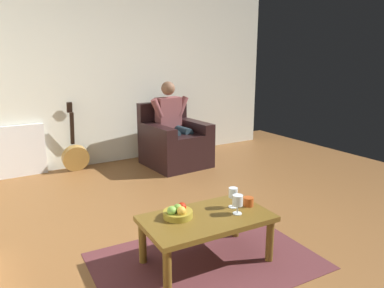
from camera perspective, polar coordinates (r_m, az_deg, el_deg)
The scene contains 12 objects.
ground_plane at distance 3.09m, azimuth 4.48°, elevation -16.74°, with size 7.16×7.16×0.00m, color brown.
wall_back at distance 5.40m, azimuth -14.52°, elevation 10.81°, with size 5.76×0.06×2.64m, color silver.
rug at distance 2.98m, azimuth 2.23°, elevation -17.78°, with size 1.67×1.15×0.01m, color #57292D.
armchair at distance 5.26m, azimuth -2.79°, elevation 0.10°, with size 0.83×0.88×0.89m.
person_seated at distance 5.23m, azimuth -3.04°, elevation 3.58°, with size 0.62×0.56×1.19m.
coffee_table at distance 2.83m, azimuth 2.30°, elevation -12.24°, with size 0.99×0.59×0.38m.
guitar at distance 5.26m, azimuth -17.78°, elevation -1.73°, with size 0.36×0.23×0.94m.
radiator at distance 5.25m, azimuth -25.10°, elevation -0.97°, with size 0.59×0.06×0.68m, color white.
wine_glass_near at distance 2.93m, azimuth 6.48°, elevation -7.79°, with size 0.07×0.07×0.16m.
wine_glass_far at distance 2.82m, azimuth 7.15°, elevation -8.92°, with size 0.08×0.08×0.15m.
fruit_bowl at distance 2.77m, azimuth -2.20°, elevation -10.64°, with size 0.22×0.22×0.11m.
candle_jar at distance 3.00m, azimuth 8.81°, elevation -8.89°, with size 0.08×0.08×0.07m, color #B04A1B.
Camera 1 is at (1.57, 2.14, 1.57)m, focal length 34.11 mm.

